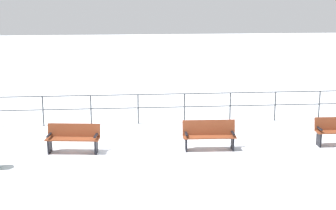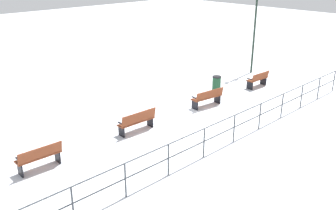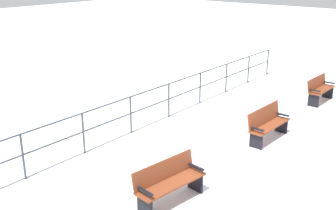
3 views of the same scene
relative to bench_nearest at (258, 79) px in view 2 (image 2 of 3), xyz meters
name	(u,v)px [view 2 (image 2 of 3)]	position (x,y,z in m)	size (l,w,h in m)	color
ground_plane	(173,117)	(0.17, 6.42, -0.47)	(80.00, 80.00, 0.00)	white
bench_nearest	(258,79)	(0.00, 0.00, 0.00)	(0.55, 1.47, 0.87)	brown
bench_second	(208,97)	(-0.01, 4.29, 0.01)	(0.72, 1.71, 0.89)	brown
bench_third	(137,121)	(0.10, 8.57, 0.03)	(0.54, 1.70, 0.93)	brown
bench_fourth	(39,157)	(0.04, 12.85, 0.02)	(0.53, 1.54, 0.91)	brown
lamppost_near	(256,13)	(1.95, -2.20, 3.21)	(0.30, 1.18, 5.19)	#1E2D23
waterfront_railing	(234,124)	(-3.19, 6.42, 0.30)	(0.05, 17.66, 1.15)	#383D42
trash_bin	(217,83)	(1.25, 2.08, -0.07)	(0.48, 0.48, 0.80)	#1E4C2D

